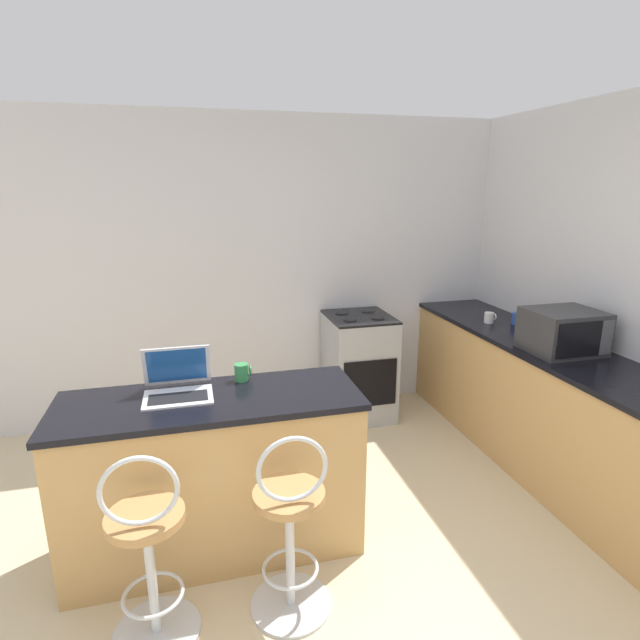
{
  "coord_description": "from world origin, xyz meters",
  "views": [
    {
      "loc": [
        -0.46,
        -1.7,
        2.02
      ],
      "look_at": [
        0.47,
        1.84,
        1.03
      ],
      "focal_mm": 28.0,
      "sensor_mm": 36.0,
      "label": 1
    }
  ],
  "objects_px": {
    "mug_white": "(489,318)",
    "bar_stool_far": "(290,529)",
    "mug_blue": "(517,318)",
    "microwave": "(563,331)",
    "stove_range": "(358,366)",
    "bar_stool_near": "(148,554)",
    "mug_green": "(242,372)",
    "laptop": "(178,383)"
  },
  "relations": [
    {
      "from": "bar_stool_near",
      "to": "mug_white",
      "type": "xyz_separation_m",
      "value": [
        2.61,
        1.5,
        0.52
      ]
    },
    {
      "from": "microwave",
      "to": "mug_blue",
      "type": "bearing_deg",
      "value": 78.57
    },
    {
      "from": "laptop",
      "to": "mug_green",
      "type": "relative_size",
      "value": 3.6
    },
    {
      "from": "bar_stool_near",
      "to": "microwave",
      "type": "height_order",
      "value": "microwave"
    },
    {
      "from": "microwave",
      "to": "mug_white",
      "type": "height_order",
      "value": "microwave"
    },
    {
      "from": "bar_stool_near",
      "to": "stove_range",
      "type": "relative_size",
      "value": 1.05
    },
    {
      "from": "microwave",
      "to": "mug_blue",
      "type": "xyz_separation_m",
      "value": [
        0.14,
        0.68,
        -0.09
      ]
    },
    {
      "from": "stove_range",
      "to": "mug_blue",
      "type": "xyz_separation_m",
      "value": [
        1.15,
        -0.58,
        0.51
      ]
    },
    {
      "from": "bar_stool_near",
      "to": "mug_blue",
      "type": "relative_size",
      "value": 9.93
    },
    {
      "from": "mug_white",
      "to": "bar_stool_far",
      "type": "bearing_deg",
      "value": -142.84
    },
    {
      "from": "microwave",
      "to": "mug_green",
      "type": "xyz_separation_m",
      "value": [
        -2.15,
        0.03,
        -0.09
      ]
    },
    {
      "from": "laptop",
      "to": "mug_blue",
      "type": "relative_size",
      "value": 3.64
    },
    {
      "from": "laptop",
      "to": "stove_range",
      "type": "bearing_deg",
      "value": 41.7
    },
    {
      "from": "mug_blue",
      "to": "mug_white",
      "type": "bearing_deg",
      "value": 152.17
    },
    {
      "from": "bar_stool_far",
      "to": "microwave",
      "type": "height_order",
      "value": "microwave"
    },
    {
      "from": "bar_stool_near",
      "to": "microwave",
      "type": "distance_m",
      "value": 2.82
    },
    {
      "from": "bar_stool_near",
      "to": "mug_green",
      "type": "relative_size",
      "value": 9.82
    },
    {
      "from": "bar_stool_far",
      "to": "mug_white",
      "type": "bearing_deg",
      "value": 37.16
    },
    {
      "from": "mug_green",
      "to": "microwave",
      "type": "bearing_deg",
      "value": -0.72
    },
    {
      "from": "bar_stool_far",
      "to": "mug_blue",
      "type": "relative_size",
      "value": 9.93
    },
    {
      "from": "microwave",
      "to": "mug_white",
      "type": "bearing_deg",
      "value": 93.8
    },
    {
      "from": "bar_stool_far",
      "to": "mug_white",
      "type": "height_order",
      "value": "mug_white"
    },
    {
      "from": "microwave",
      "to": "mug_blue",
      "type": "relative_size",
      "value": 4.7
    },
    {
      "from": "bar_stool_far",
      "to": "mug_blue",
      "type": "distance_m",
      "value": 2.63
    },
    {
      "from": "bar_stool_near",
      "to": "mug_green",
      "type": "height_order",
      "value": "mug_green"
    },
    {
      "from": "bar_stool_near",
      "to": "bar_stool_far",
      "type": "bearing_deg",
      "value": 0.0
    },
    {
      "from": "bar_stool_far",
      "to": "stove_range",
      "type": "relative_size",
      "value": 1.05
    },
    {
      "from": "laptop",
      "to": "microwave",
      "type": "relative_size",
      "value": 0.77
    },
    {
      "from": "laptop",
      "to": "bar_stool_near",
      "type": "bearing_deg",
      "value": -103.48
    },
    {
      "from": "stove_range",
      "to": "mug_white",
      "type": "relative_size",
      "value": 10.01
    },
    {
      "from": "laptop",
      "to": "mug_green",
      "type": "xyz_separation_m",
      "value": [
        0.36,
        0.1,
        -0.01
      ]
    },
    {
      "from": "mug_green",
      "to": "mug_white",
      "type": "distance_m",
      "value": 2.23
    },
    {
      "from": "bar_stool_far",
      "to": "mug_green",
      "type": "distance_m",
      "value": 0.92
    },
    {
      "from": "mug_green",
      "to": "mug_blue",
      "type": "bearing_deg",
      "value": 15.85
    },
    {
      "from": "bar_stool_near",
      "to": "laptop",
      "type": "distance_m",
      "value": 0.85
    },
    {
      "from": "bar_stool_near",
      "to": "stove_range",
      "type": "bearing_deg",
      "value": 50.12
    },
    {
      "from": "laptop",
      "to": "mug_blue",
      "type": "height_order",
      "value": "laptop"
    },
    {
      "from": "bar_stool_near",
      "to": "laptop",
      "type": "relative_size",
      "value": 2.73
    },
    {
      "from": "bar_stool_near",
      "to": "laptop",
      "type": "height_order",
      "value": "laptop"
    },
    {
      "from": "laptop",
      "to": "mug_green",
      "type": "bearing_deg",
      "value": 16.43
    },
    {
      "from": "laptop",
      "to": "mug_green",
      "type": "distance_m",
      "value": 0.37
    },
    {
      "from": "bar_stool_near",
      "to": "laptop",
      "type": "xyz_separation_m",
      "value": [
        0.15,
        0.64,
        0.54
      ]
    }
  ]
}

